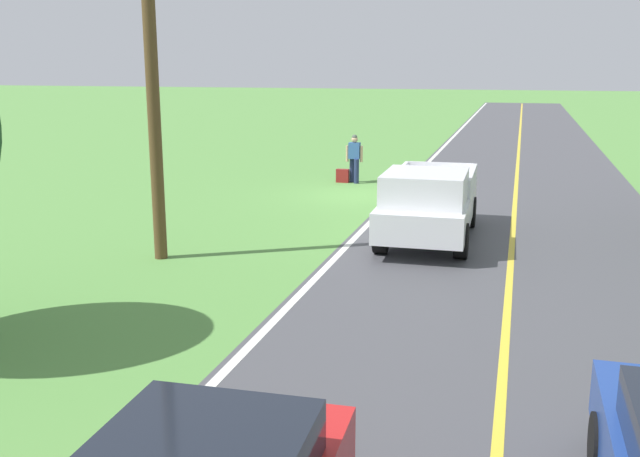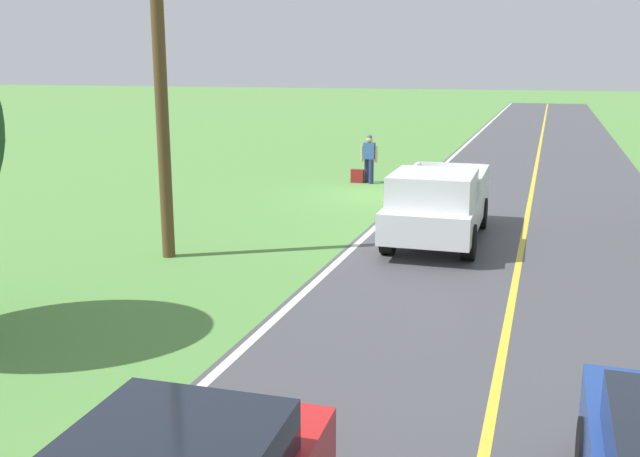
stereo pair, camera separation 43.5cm
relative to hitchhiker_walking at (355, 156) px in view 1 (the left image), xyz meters
The scene contains 8 objects.
ground_plane 2.83m from the hitchhiker_walking, 109.96° to the left, with size 200.00×200.00×0.00m, color #568E42.
road_surface 6.30m from the hitchhiker_walking, 156.39° to the left, with size 7.92×120.00×0.00m, color #47474C.
lane_edge_line 3.29m from the hitchhiker_walking, 127.60° to the left, with size 0.16×117.60×0.00m, color silver.
lane_centre_line 6.30m from the hitchhiker_walking, 156.39° to the left, with size 0.14×117.60×0.00m, color gold.
hitchhiker_walking is the anchor object (origin of this frame).
suitcase_carried 0.85m from the hitchhiker_walking, 11.20° to the left, with size 0.20×0.46×0.49m, color maroon.
pickup_truck_passing 8.93m from the hitchhiker_walking, 114.41° to the left, with size 2.16×5.43×1.82m.
utility_pole_roadside 11.83m from the hitchhiker_walking, 80.79° to the left, with size 0.28×0.28×7.80m, color brown.
Camera 1 is at (-4.83, 22.80, 4.24)m, focal length 40.39 mm.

